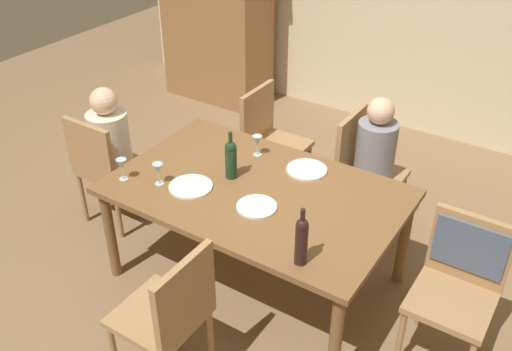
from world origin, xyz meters
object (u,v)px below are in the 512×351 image
at_px(person_man_bearded, 378,157).
at_px(dinner_plate_host, 257,207).
at_px(chair_far_right, 362,164).
at_px(dinner_plate_guest_right, 191,187).
at_px(chair_right_end, 462,270).
at_px(person_woman_host, 113,145).
at_px(dinner_plate_guest_left, 307,170).
at_px(wine_bottle_dark_red, 231,158).
at_px(dining_table, 256,198).
at_px(chair_near, 171,312).
at_px(chair_left_end, 104,164).
at_px(chair_far_left, 269,136).
at_px(wine_glass_near_right, 122,165).
at_px(wine_glass_centre, 158,170).
at_px(wine_glass_near_left, 257,141).
at_px(wine_bottle_tall_green, 301,239).

relative_size(person_man_bearded, dinner_plate_host, 4.42).
distance_m(chair_far_right, dinner_plate_guest_right, 1.37).
distance_m(chair_right_end, person_woman_host, 2.58).
bearing_deg(dinner_plate_guest_left, wine_bottle_dark_red, -138.17).
bearing_deg(dining_table, wine_bottle_dark_red, 171.68).
distance_m(chair_near, dinner_plate_host, 0.82).
relative_size(chair_left_end, person_woman_host, 0.82).
xyz_separation_m(chair_far_right, chair_near, (-0.24, -1.92, 0.00)).
bearing_deg(chair_far_left, person_woman_host, -40.39).
distance_m(chair_right_end, wine_glass_near_right, 2.14).
bearing_deg(wine_glass_centre, dinner_plate_guest_left, 42.45).
distance_m(chair_left_end, chair_far_right, 1.92).
height_order(person_man_bearded, dinner_plate_guest_right, person_man_bearded).
height_order(dinner_plate_host, dinner_plate_guest_left, same).
bearing_deg(dinner_plate_guest_left, person_man_bearded, 65.35).
xyz_separation_m(chair_left_end, person_woman_host, (0.00, 0.11, 0.11)).
xyz_separation_m(chair_left_end, wine_glass_near_right, (0.51, -0.28, 0.31)).
height_order(chair_near, chair_right_end, same).
bearing_deg(person_woman_host, chair_right_end, 2.18).
bearing_deg(wine_glass_centre, chair_near, -46.47).
bearing_deg(wine_glass_near_left, wine_bottle_tall_green, -45.60).
bearing_deg(dinner_plate_host, chair_far_left, 118.48).
xyz_separation_m(chair_far_right, wine_glass_centre, (-0.87, -1.25, 0.31)).
bearing_deg(dinner_plate_guest_left, chair_far_right, 74.97).
relative_size(chair_far_left, chair_right_end, 1.00).
bearing_deg(wine_glass_near_right, wine_glass_centre, 20.11).
bearing_deg(dinner_plate_host, wine_glass_near_left, 122.61).
distance_m(wine_bottle_tall_green, dinner_plate_host, 0.56).
height_order(person_man_bearded, wine_bottle_tall_green, person_man_bearded).
distance_m(dining_table, wine_bottle_tall_green, 0.77).
relative_size(dining_table, chair_far_left, 1.98).
relative_size(chair_far_right, person_man_bearded, 0.84).
bearing_deg(person_man_bearded, wine_bottle_dark_red, -34.87).
height_order(wine_bottle_tall_green, wine_bottle_dark_red, wine_bottle_tall_green).
height_order(chair_far_right, dinner_plate_guest_left, chair_far_right).
height_order(chair_near, dinner_plate_guest_right, chair_near).
bearing_deg(dinner_plate_guest_right, dining_table, 30.90).
relative_size(person_woman_host, wine_bottle_dark_red, 3.40).
height_order(dining_table, dinner_plate_host, dinner_plate_host).
bearing_deg(chair_right_end, wine_bottle_dark_red, 3.54).
height_order(chair_right_end, wine_glass_near_right, chair_right_end).
relative_size(chair_near, dinner_plate_guest_right, 3.29).
xyz_separation_m(chair_far_right, person_woman_host, (-1.61, -0.93, 0.11)).
distance_m(person_man_bearded, wine_bottle_tall_green, 1.44).
relative_size(dining_table, person_man_bearded, 1.66).
bearing_deg(wine_bottle_dark_red, dinner_plate_host, -31.35).
relative_size(person_man_bearded, dinner_plate_guest_left, 4.02).
distance_m(chair_left_end, dinner_plate_guest_right, 0.97).
bearing_deg(chair_far_left, wine_bottle_dark_red, 17.11).
distance_m(dining_table, wine_glass_centre, 0.65).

